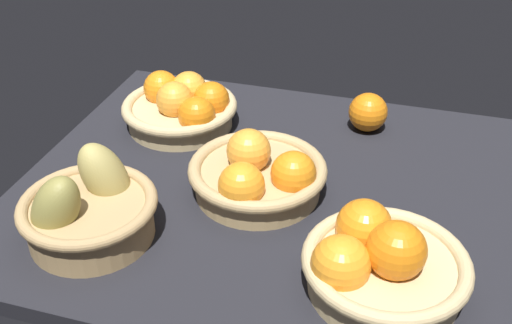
% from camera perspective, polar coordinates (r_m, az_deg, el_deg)
% --- Properties ---
extents(market_tray, '(0.84, 0.72, 0.03)m').
position_cam_1_polar(market_tray, '(1.05, 1.17, -2.87)').
color(market_tray, black).
rests_on(market_tray, ground).
extents(basket_center, '(0.23, 0.23, 0.11)m').
position_cam_1_polar(basket_center, '(1.00, 0.24, -1.17)').
color(basket_center, tan).
rests_on(basket_center, market_tray).
extents(basket_far_left, '(0.23, 0.23, 0.12)m').
position_cam_1_polar(basket_far_left, '(0.84, 11.46, -9.26)').
color(basket_far_left, tan).
rests_on(basket_far_left, market_tray).
extents(basket_near_right, '(0.23, 0.23, 0.10)m').
position_cam_1_polar(basket_near_right, '(1.20, -6.90, 5.17)').
color(basket_near_right, tan).
rests_on(basket_near_right, market_tray).
extents(basket_far_right_pears, '(0.21, 0.21, 0.14)m').
position_cam_1_polar(basket_far_right_pears, '(0.94, -15.50, -4.32)').
color(basket_far_right_pears, tan).
rests_on(basket_far_right_pears, market_tray).
extents(loose_orange_front_gap, '(0.08, 0.08, 0.08)m').
position_cam_1_polar(loose_orange_front_gap, '(1.20, 10.46, 4.61)').
color(loose_orange_front_gap, orange).
rests_on(loose_orange_front_gap, market_tray).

